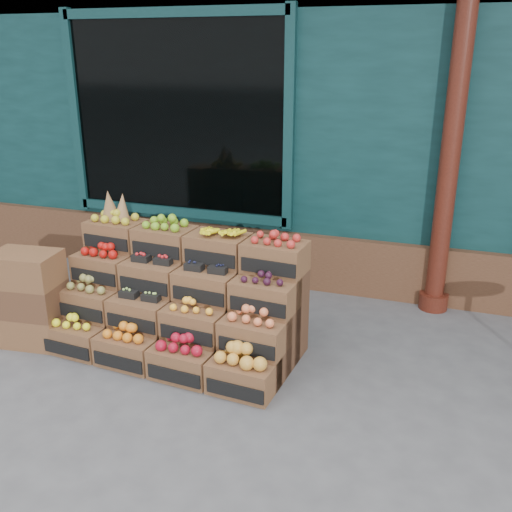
% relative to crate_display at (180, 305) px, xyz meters
% --- Properties ---
extents(ground, '(60.00, 60.00, 0.00)m').
position_rel_crate_display_xyz_m(ground, '(0.82, -0.54, -0.39)').
color(ground, '#4D4D50').
rests_on(ground, ground).
extents(shop_facade, '(12.00, 6.24, 4.80)m').
position_rel_crate_display_xyz_m(shop_facade, '(0.83, 4.58, 2.01)').
color(shop_facade, '#0E2E2F').
rests_on(shop_facade, ground).
extents(crate_display, '(2.09, 1.13, 1.27)m').
position_rel_crate_display_xyz_m(crate_display, '(0.00, 0.00, 0.00)').
color(crate_display, brown).
rests_on(crate_display, ground).
extents(spare_crates, '(0.60, 0.45, 0.83)m').
position_rel_crate_display_xyz_m(spare_crates, '(-1.26, -0.35, 0.02)').
color(spare_crates, brown).
rests_on(spare_crates, ground).
extents(shopkeeper, '(0.74, 0.51, 1.96)m').
position_rel_crate_display_xyz_m(shopkeeper, '(-0.28, 2.25, 0.59)').
color(shopkeeper, '#144926').
rests_on(shopkeeper, ground).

